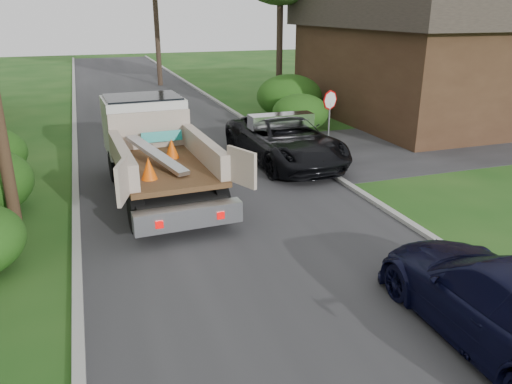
{
  "coord_description": "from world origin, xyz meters",
  "views": [
    {
      "loc": [
        -3.57,
        -7.82,
        5.29
      ],
      "look_at": [
        0.09,
        2.73,
        1.2
      ],
      "focal_mm": 35.0,
      "sensor_mm": 36.0,
      "label": 1
    }
  ],
  "objects_px": {
    "stop_sign": "(330,109)",
    "house_right": "(424,55)",
    "black_pickup": "(285,140)",
    "flatbed_truck": "(152,142)",
    "navy_suv": "(505,303)"
  },
  "relations": [
    {
      "from": "house_right",
      "to": "black_pickup",
      "type": "relative_size",
      "value": 2.14
    },
    {
      "from": "stop_sign",
      "to": "black_pickup",
      "type": "relative_size",
      "value": 0.41
    },
    {
      "from": "house_right",
      "to": "black_pickup",
      "type": "distance_m",
      "value": 11.45
    },
    {
      "from": "house_right",
      "to": "black_pickup",
      "type": "height_order",
      "value": "house_right"
    },
    {
      "from": "black_pickup",
      "to": "navy_suv",
      "type": "height_order",
      "value": "black_pickup"
    },
    {
      "from": "stop_sign",
      "to": "navy_suv",
      "type": "height_order",
      "value": "stop_sign"
    },
    {
      "from": "stop_sign",
      "to": "navy_suv",
      "type": "bearing_deg",
      "value": -102.74
    },
    {
      "from": "house_right",
      "to": "black_pickup",
      "type": "xyz_separation_m",
      "value": [
        -9.79,
        -5.46,
        -2.32
      ]
    },
    {
      "from": "stop_sign",
      "to": "black_pickup",
      "type": "bearing_deg",
      "value": -166.94
    },
    {
      "from": "house_right",
      "to": "flatbed_truck",
      "type": "relative_size",
      "value": 1.82
    },
    {
      "from": "stop_sign",
      "to": "house_right",
      "type": "xyz_separation_m",
      "value": [
        7.8,
        5.0,
        1.38
      ]
    },
    {
      "from": "flatbed_truck",
      "to": "stop_sign",
      "type": "bearing_deg",
      "value": 10.05
    },
    {
      "from": "stop_sign",
      "to": "flatbed_truck",
      "type": "distance_m",
      "value": 7.07
    },
    {
      "from": "house_right",
      "to": "flatbed_truck",
      "type": "height_order",
      "value": "house_right"
    },
    {
      "from": "house_right",
      "to": "navy_suv",
      "type": "bearing_deg",
      "value": -122.22
    }
  ]
}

